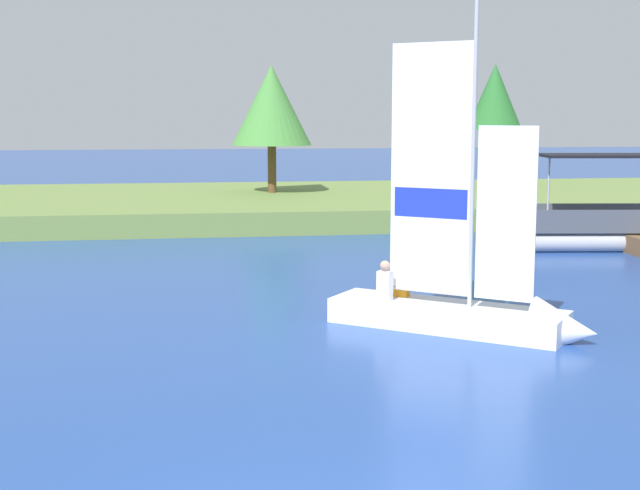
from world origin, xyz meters
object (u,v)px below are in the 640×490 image
(sailboat, at_px, (481,308))
(shoreline_tree_centre, at_px, (272,106))
(shoreline_tree_midright, at_px, (495,98))
(pontoon_boat, at_px, (604,227))
(wooden_dock, at_px, (614,234))

(sailboat, bearing_deg, shoreline_tree_centre, 132.42)
(shoreline_tree_midright, bearing_deg, sailboat, -109.66)
(shoreline_tree_centre, xyz_separation_m, shoreline_tree_midright, (10.84, 2.97, 0.41))
(shoreline_tree_centre, relative_size, shoreline_tree_midright, 0.95)
(sailboat, distance_m, pontoon_boat, 12.28)
(shoreline_tree_centre, relative_size, wooden_dock, 0.79)
(sailboat, bearing_deg, pontoon_boat, 90.71)
(shoreline_tree_centre, relative_size, sailboat, 0.82)
(shoreline_tree_centre, bearing_deg, pontoon_boat, -51.80)
(shoreline_tree_centre, relative_size, pontoon_boat, 0.87)
(wooden_dock, xyz_separation_m, pontoon_boat, (-0.95, -1.21, 0.40))
(pontoon_boat, bearing_deg, wooden_dock, 59.55)
(shoreline_tree_midright, xyz_separation_m, pontoon_boat, (-1.53, -14.79, -4.24))
(pontoon_boat, bearing_deg, shoreline_tree_centre, 135.79)
(shoreline_tree_centre, height_order, sailboat, sailboat)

